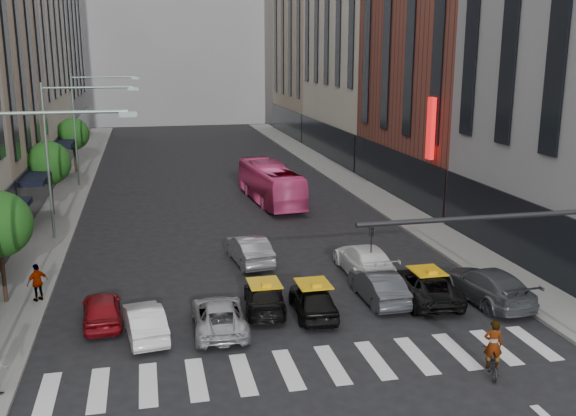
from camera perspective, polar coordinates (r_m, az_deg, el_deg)
ground at (r=22.06m, az=3.55°, el=-15.62°), size 160.00×160.00×0.00m
sidewalk_left at (r=49.98m, az=-19.23°, el=0.52°), size 3.00×96.00×0.15m
sidewalk_right at (r=52.44m, az=6.56°, el=1.79°), size 3.00×96.00×0.15m
building_left_d at (r=84.35m, az=-21.27°, el=15.64°), size 8.00×18.00×30.00m
building_right_b at (r=50.75m, az=14.23°, el=15.77°), size 8.00×18.00×26.00m
building_right_d at (r=86.48m, az=2.55°, el=15.78°), size 8.00×18.00×28.00m
building_far at (r=103.85m, az=-10.03°, el=17.45°), size 30.00×10.00×36.00m
tree_mid at (r=45.46m, az=-20.49°, el=3.77°), size 2.88×2.88×4.95m
tree_far at (r=61.20m, az=-18.57°, el=6.26°), size 2.88×2.88×4.95m
streetlamp_near at (r=23.42m, az=-23.55°, el=0.49°), size 5.38×0.25×9.00m
streetlamp_mid at (r=39.03m, az=-19.33°, el=5.72°), size 5.38×0.25×9.00m
streetlamp_far at (r=54.86m, az=-17.51°, el=7.94°), size 5.38×0.25×9.00m
traffic_signal at (r=22.75m, az=23.46°, el=-3.60°), size 10.10×0.20×6.00m
liberty_sign at (r=42.76m, az=12.58°, el=6.92°), size 0.30×0.70×4.00m
car_red at (r=27.43m, az=-16.21°, el=-8.60°), size 1.80×3.89×1.29m
car_white_front at (r=25.85m, az=-12.63°, el=-9.78°), size 1.86×4.04×1.28m
car_silver at (r=25.96m, az=-6.16°, el=-9.47°), size 2.18×4.50×1.23m
taxi_left at (r=27.67m, az=-2.11°, el=-7.92°), size 2.23×4.38×1.22m
taxi_center at (r=27.20m, az=2.25°, el=-8.13°), size 1.87×4.13×1.37m
car_grey_mid at (r=28.92m, az=8.05°, el=-6.89°), size 1.51×4.24×1.39m
taxi_right at (r=29.40m, az=12.18°, el=-6.77°), size 2.83×5.11×1.35m
car_grey_curb at (r=29.93m, az=17.29°, el=-6.55°), size 2.55×5.38×1.52m
car_row2_left at (r=33.74m, az=-3.50°, el=-3.68°), size 2.10×4.66×1.48m
car_row2_right at (r=32.22m, az=6.81°, el=-4.57°), size 2.21×5.24×1.51m
bus at (r=47.01m, az=-1.58°, el=2.18°), size 3.28×10.44×2.86m
motorcycle at (r=23.63m, az=17.65°, el=-13.01°), size 1.08×1.73×0.86m
rider at (r=23.08m, az=17.89°, el=-10.10°), size 0.74×0.61×1.76m
pedestrian_far at (r=30.29m, az=-21.37°, el=-6.17°), size 1.04×0.91×1.68m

